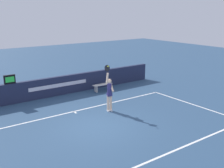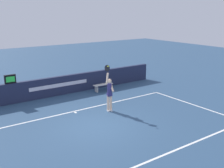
{
  "view_description": "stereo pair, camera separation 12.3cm",
  "coord_description": "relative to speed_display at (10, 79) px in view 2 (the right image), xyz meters",
  "views": [
    {
      "loc": [
        -6.31,
        -9.88,
        5.14
      ],
      "look_at": [
        1.59,
        1.05,
        1.53
      ],
      "focal_mm": 43.94,
      "sensor_mm": 36.0,
      "label": 1
    },
    {
      "loc": [
        -6.21,
        -9.95,
        5.14
      ],
      "look_at": [
        1.59,
        1.05,
        1.53
      ],
      "focal_mm": 43.94,
      "sensor_mm": 36.0,
      "label": 2
    }
  ],
  "objects": [
    {
      "name": "court_lines",
      "position": [
        2.27,
        -6.14,
        -1.44
      ],
      "size": [
        12.17,
        6.08,
        0.0
      ],
      "color": "white",
      "rests_on": "ground"
    },
    {
      "name": "speed_display",
      "position": [
        0.0,
        0.0,
        0.0
      ],
      "size": [
        0.62,
        0.14,
        0.5
      ],
      "color": "black",
      "rests_on": "back_wall"
    },
    {
      "name": "tennis_ball",
      "position": [
        3.67,
        -4.36,
        1.01
      ],
      "size": [
        0.07,
        0.07,
        0.07
      ],
      "color": "#C8E131"
    },
    {
      "name": "courtside_bench_near",
      "position": [
        5.68,
        -0.83,
        -1.1
      ],
      "size": [
        1.38,
        0.37,
        0.46
      ],
      "color": "#BBB6B1",
      "rests_on": "ground"
    },
    {
      "name": "ground_plane",
      "position": [
        2.27,
        -5.49,
        -1.45
      ],
      "size": [
        60.0,
        60.0,
        0.0
      ],
      "primitive_type": "plane",
      "color": "#2D4B6B"
    },
    {
      "name": "tennis_player",
      "position": [
        3.86,
        -4.19,
        -0.4
      ],
      "size": [
        0.49,
        0.49,
        2.52
      ],
      "color": "beige",
      "rests_on": "ground"
    },
    {
      "name": "back_wall",
      "position": [
        2.27,
        0.0,
        -0.85
      ],
      "size": [
        15.74,
        0.25,
        1.2
      ],
      "color": "#202744",
      "rests_on": "ground"
    }
  ]
}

